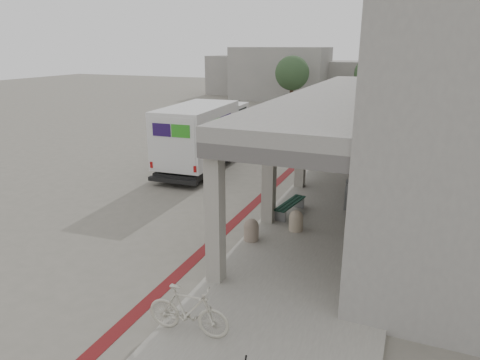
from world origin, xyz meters
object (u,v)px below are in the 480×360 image
at_px(bench, 290,206).
at_px(utility_cabinet, 351,195).
at_px(fedex_truck, 205,134).
at_px(bicycle_cream, 188,310).

distance_m(bench, utility_cabinet, 2.30).
distance_m(fedex_truck, bench, 7.35).
distance_m(bench, bicycle_cream, 6.97).
relative_size(bench, bicycle_cream, 1.05).
bearing_deg(utility_cabinet, bench, -149.64).
height_order(fedex_truck, bicycle_cream, fedex_truck).
xyz_separation_m(bench, utility_cabinet, (1.84, 1.37, 0.19)).
relative_size(fedex_truck, bicycle_cream, 4.23).
relative_size(utility_cabinet, bicycle_cream, 0.56).
height_order(fedex_truck, bench, fedex_truck).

